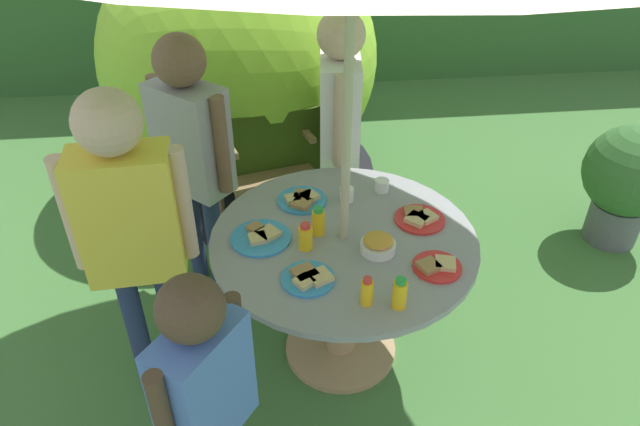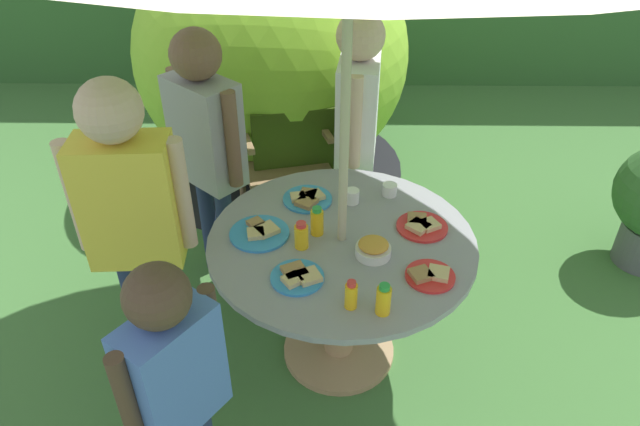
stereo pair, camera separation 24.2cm
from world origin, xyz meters
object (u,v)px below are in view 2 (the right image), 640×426
(child_in_white_shirt, at_px, (358,110))
(juice_bottle_center_front, at_px, (383,300))
(garden_table, at_px, (341,273))
(plate_near_left, at_px, (307,198))
(juice_bottle_center_back, at_px, (317,222))
(juice_bottle_mid_left, at_px, (351,295))
(plate_far_right, at_px, (422,225))
(juice_bottle_front_edge, at_px, (301,236))
(plate_far_left, at_px, (430,275))
(plate_near_right, at_px, (298,276))
(dome_tent, at_px, (272,57))
(child_in_yellow_shirt, at_px, (130,202))
(child_in_grey_shirt, at_px, (205,132))
(snack_bowl, at_px, (373,249))
(wooden_chair, at_px, (278,133))
(cup_near, at_px, (390,190))
(child_in_blue_shirt, at_px, (174,371))
(plate_mid_right, at_px, (260,232))
(cup_far, at_px, (352,196))

(child_in_white_shirt, relative_size, juice_bottle_center_front, 10.79)
(garden_table, distance_m, plate_near_left, 0.37)
(juice_bottle_center_back, bearing_deg, juice_bottle_mid_left, -73.46)
(plate_far_right, bearing_deg, juice_bottle_front_edge, -165.12)
(juice_bottle_center_back, bearing_deg, plate_far_right, 5.65)
(plate_far_left, bearing_deg, plate_near_right, -178.39)
(dome_tent, bearing_deg, juice_bottle_center_back, -92.79)
(child_in_yellow_shirt, bearing_deg, juice_bottle_front_edge, -4.04)
(child_in_grey_shirt, distance_m, snack_bowl, 1.04)
(juice_bottle_mid_left, bearing_deg, wooden_chair, 103.90)
(plate_far_right, distance_m, cup_near, 0.28)
(plate_near_left, bearing_deg, child_in_yellow_shirt, -154.54)
(child_in_white_shirt, xyz_separation_m, juice_bottle_mid_left, (-0.07, -1.21, -0.14))
(plate_near_right, height_order, juice_bottle_front_edge, juice_bottle_front_edge)
(wooden_chair, distance_m, juice_bottle_mid_left, 1.58)
(child_in_white_shirt, xyz_separation_m, child_in_grey_shirt, (-0.74, -0.24, -0.00))
(plate_near_right, bearing_deg, plate_far_left, 1.61)
(child_in_yellow_shirt, xyz_separation_m, juice_bottle_mid_left, (0.85, -0.35, -0.15))
(plate_far_right, distance_m, juice_bottle_front_edge, 0.52)
(juice_bottle_front_edge, relative_size, cup_near, 1.79)
(child_in_yellow_shirt, height_order, child_in_blue_shirt, child_in_yellow_shirt)
(juice_bottle_center_front, bearing_deg, juice_bottle_center_back, 117.67)
(plate_mid_right, bearing_deg, plate_near_left, 52.77)
(garden_table, height_order, plate_near_right, plate_near_right)
(child_in_blue_shirt, xyz_separation_m, juice_bottle_front_edge, (0.37, 0.67, 0.01))
(child_in_grey_shirt, bearing_deg, juice_bottle_front_edge, -10.99)
(plate_far_right, bearing_deg, cup_far, 146.98)
(juice_bottle_center_back, distance_m, juice_bottle_mid_left, 0.45)
(dome_tent, bearing_deg, child_in_white_shirt, -74.68)
(child_in_blue_shirt, distance_m, plate_near_left, 1.08)
(cup_far, bearing_deg, child_in_yellow_shirt, -160.43)
(juice_bottle_center_back, xyz_separation_m, juice_bottle_mid_left, (0.13, -0.43, -0.01))
(juice_bottle_center_back, bearing_deg, wooden_chair, 102.84)
(cup_near, bearing_deg, dome_tent, 114.43)
(plate_near_left, bearing_deg, cup_near, 8.02)
(juice_bottle_center_back, bearing_deg, plate_near_right, -103.21)
(plate_near_left, distance_m, cup_far, 0.20)
(child_in_yellow_shirt, bearing_deg, dome_tent, 74.01)
(child_in_white_shirt, relative_size, juice_bottle_front_edge, 11.58)
(child_in_white_shirt, height_order, juice_bottle_center_front, child_in_white_shirt)
(plate_near_right, xyz_separation_m, juice_bottle_center_back, (0.07, 0.29, 0.05))
(plate_mid_right, height_order, plate_far_left, same)
(child_in_yellow_shirt, xyz_separation_m, plate_far_right, (1.17, 0.12, -0.19))
(plate_far_left, bearing_deg, juice_bottle_mid_left, -152.68)
(plate_near_left, xyz_separation_m, cup_far, (0.20, -0.01, 0.02))
(plate_far_right, distance_m, juice_bottle_mid_left, 0.57)
(child_in_white_shirt, relative_size, cup_far, 21.29)
(snack_bowl, bearing_deg, plate_far_right, 40.28)
(dome_tent, height_order, child_in_white_shirt, dome_tent)
(cup_far, bearing_deg, cup_near, 19.92)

